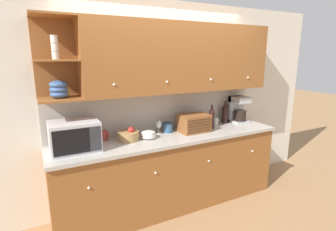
% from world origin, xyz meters
% --- Properties ---
extents(ground_plane, '(24.00, 24.00, 0.00)m').
position_xyz_m(ground_plane, '(0.00, 0.00, 0.00)').
color(ground_plane, '#9E754C').
extents(wall_back, '(5.31, 0.06, 2.60)m').
position_xyz_m(wall_back, '(0.00, 0.03, 1.30)').
color(wall_back, silver).
rests_on(wall_back, ground_plane).
extents(counter_unit, '(2.93, 0.63, 0.95)m').
position_xyz_m(counter_unit, '(0.00, -0.30, 0.48)').
color(counter_unit, '#935628').
rests_on(counter_unit, ground_plane).
extents(backsplash_panel, '(2.91, 0.01, 0.53)m').
position_xyz_m(backsplash_panel, '(0.00, -0.01, 1.22)').
color(backsplash_panel, '#B7B2A8').
rests_on(backsplash_panel, counter_unit).
extents(upper_cabinets, '(2.91, 0.39, 0.83)m').
position_xyz_m(upper_cabinets, '(0.17, -0.19, 1.90)').
color(upper_cabinets, '#935628').
rests_on(upper_cabinets, backsplash_panel).
extents(microwave, '(0.49, 0.38, 0.32)m').
position_xyz_m(microwave, '(-1.14, -0.29, 1.11)').
color(microwave, silver).
rests_on(microwave, counter_unit).
extents(mug_blue_second, '(0.10, 0.09, 0.11)m').
position_xyz_m(mug_blue_second, '(-0.79, -0.08, 1.01)').
color(mug_blue_second, '#B73D38').
rests_on(mug_blue_second, counter_unit).
extents(fruit_basket, '(0.25, 0.25, 0.17)m').
position_xyz_m(fruit_basket, '(-0.54, -0.23, 1.01)').
color(fruit_basket, '#A87F4C').
rests_on(fruit_basket, counter_unit).
extents(bowl_stack_on_counter, '(0.19, 0.19, 0.09)m').
position_xyz_m(bowl_stack_on_counter, '(-0.30, -0.27, 1.00)').
color(bowl_stack_on_counter, silver).
rests_on(bowl_stack_on_counter, counter_unit).
extents(wine_glass, '(0.07, 0.07, 0.17)m').
position_xyz_m(wine_glass, '(-0.11, -0.16, 1.07)').
color(wine_glass, silver).
rests_on(wine_glass, counter_unit).
extents(storage_canister, '(0.13, 0.13, 0.12)m').
position_xyz_m(storage_canister, '(0.03, -0.15, 1.01)').
color(storage_canister, '#33567A').
rests_on(storage_canister, counter_unit).
extents(bread_box, '(0.38, 0.27, 0.23)m').
position_xyz_m(bread_box, '(0.35, -0.28, 1.07)').
color(bread_box, brown).
rests_on(bread_box, counter_unit).
extents(second_wine_bottle, '(0.08, 0.08, 0.33)m').
position_xyz_m(second_wine_bottle, '(0.65, -0.25, 1.10)').
color(second_wine_bottle, black).
rests_on(second_wine_bottle, counter_unit).
extents(mug, '(0.10, 0.08, 0.10)m').
position_xyz_m(mug, '(0.83, -0.11, 1.00)').
color(mug, silver).
rests_on(mug, counter_unit).
extents(wine_bottle, '(0.09, 0.09, 0.32)m').
position_xyz_m(wine_bottle, '(1.01, -0.10, 1.10)').
color(wine_bottle, black).
rests_on(wine_bottle, counter_unit).
extents(coffee_maker, '(0.24, 0.24, 0.39)m').
position_xyz_m(coffee_maker, '(1.22, -0.16, 1.14)').
color(coffee_maker, '#B7B7BC').
rests_on(coffee_maker, counter_unit).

